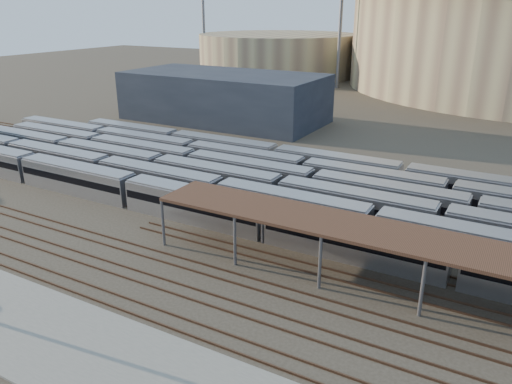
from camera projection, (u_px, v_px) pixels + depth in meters
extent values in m
plane|color=#383026|center=(223.00, 269.00, 46.76)|extent=(420.00, 420.00, 0.00)
cube|color=gray|center=(55.00, 339.00, 36.75)|extent=(50.00, 9.00, 0.20)
cube|color=silver|center=(267.00, 222.00, 52.46)|extent=(112.00, 2.90, 3.60)
cube|color=silver|center=(220.00, 195.00, 59.87)|extent=(112.00, 2.90, 3.60)
cube|color=silver|center=(280.00, 193.00, 60.58)|extent=(112.00, 2.90, 3.60)
cube|color=silver|center=(313.00, 186.00, 62.83)|extent=(112.00, 2.90, 3.60)
cube|color=silver|center=(303.00, 173.00, 67.73)|extent=(112.00, 2.90, 3.60)
cube|color=silver|center=(403.00, 179.00, 65.48)|extent=(112.00, 2.90, 3.60)
cylinder|color=slate|center=(163.00, 223.00, 50.61)|extent=(0.30, 0.30, 5.00)
cylinder|color=slate|center=(194.00, 205.00, 55.02)|extent=(0.30, 0.30, 5.00)
cylinder|color=slate|center=(235.00, 241.00, 46.69)|extent=(0.30, 0.30, 5.00)
cylinder|color=slate|center=(262.00, 221.00, 51.10)|extent=(0.30, 0.30, 5.00)
cylinder|color=slate|center=(320.00, 262.00, 42.77)|extent=(0.30, 0.30, 5.00)
cylinder|color=slate|center=(342.00, 238.00, 47.18)|extent=(0.30, 0.30, 5.00)
cylinder|color=slate|center=(422.00, 288.00, 38.85)|extent=(0.30, 0.30, 5.00)
cylinder|color=slate|center=(436.00, 260.00, 43.26)|extent=(0.30, 0.30, 5.00)
cube|color=#372416|center=(491.00, 257.00, 38.17)|extent=(60.00, 6.00, 0.30)
cube|color=#4C3323|center=(212.00, 276.00, 45.30)|extent=(170.00, 0.12, 0.18)
cube|color=#4C3323|center=(221.00, 269.00, 46.53)|extent=(170.00, 0.12, 0.18)
cube|color=#4C3323|center=(186.00, 297.00, 42.03)|extent=(170.00, 0.12, 0.18)
cube|color=#4C3323|center=(196.00, 289.00, 43.26)|extent=(170.00, 0.12, 0.18)
cube|color=#4C3323|center=(155.00, 322.00, 38.76)|extent=(170.00, 0.12, 0.18)
cube|color=#4C3323|center=(167.00, 312.00, 39.99)|extent=(170.00, 0.12, 0.18)
cylinder|color=tan|center=(278.00, 54.00, 178.02)|extent=(56.00, 56.00, 14.00)
cube|color=#1E232D|center=(224.00, 97.00, 105.98)|extent=(42.00, 20.00, 10.00)
cylinder|color=slate|center=(340.00, 25.00, 144.10)|extent=(1.00, 1.00, 36.00)
cylinder|color=slate|center=(204.00, 21.00, 177.43)|extent=(1.00, 1.00, 36.00)
cylinder|color=slate|center=(444.00, 22.00, 175.83)|extent=(1.00, 1.00, 36.00)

